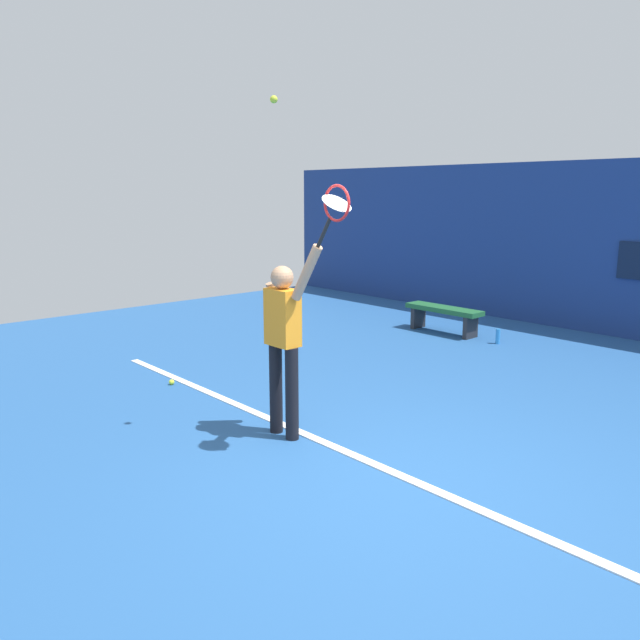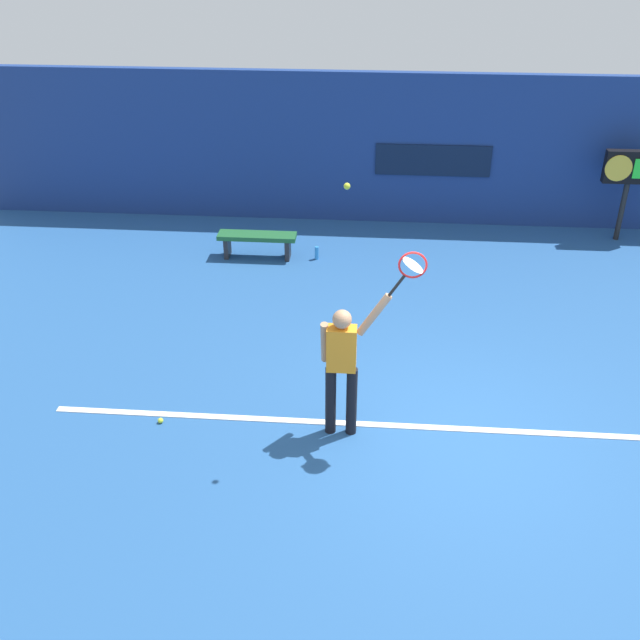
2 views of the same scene
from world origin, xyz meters
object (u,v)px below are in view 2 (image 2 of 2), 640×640
tennis_player (342,362)px  water_bottle (317,253)px  tennis_racket (411,268)px  tennis_ball (347,186)px  spare_ball (160,421)px  scoreboard_clock (630,171)px  court_bench (257,240)px

tennis_player → water_bottle: tennis_player is taller
tennis_racket → tennis_ball: size_ratio=8.86×
water_bottle → spare_ball: size_ratio=3.53×
tennis_player → tennis_racket: (0.72, -0.00, 1.24)m
tennis_ball → tennis_racket: bearing=7.6°
scoreboard_clock → spare_ball: (-7.14, -6.27, -1.31)m
tennis_racket → tennis_ball: bearing=-172.4°
scoreboard_clock → spare_ball: 9.59m
water_bottle → tennis_ball: bearing=-81.7°
scoreboard_clock → court_bench: 6.89m
tennis_ball → scoreboard_clock: bearing=52.5°
court_bench → tennis_racket: bearing=-63.1°
spare_ball → tennis_racket: bearing=0.2°
tennis_ball → court_bench: tennis_ball is taller
tennis_player → water_bottle: 5.05m
tennis_player → court_bench: size_ratio=1.38×
tennis_racket → spare_ball: tennis_racket is taller
tennis_player → spare_ball: 2.45m
tennis_racket → court_bench: (-2.50, 4.92, -1.91)m
tennis_racket → water_bottle: tennis_racket is taller
tennis_racket → tennis_ball: (-0.69, -0.09, 0.92)m
scoreboard_clock → court_bench: scoreboard_clock is taller
scoreboard_clock → tennis_player: bearing=-128.0°
tennis_ball → water_bottle: bearing=98.3°
court_bench → water_bottle: bearing=0.0°
tennis_racket → scoreboard_clock: tennis_racket is taller
tennis_racket → court_bench: bearing=116.9°
tennis_player → scoreboard_clock: bearing=52.0°
tennis_player → water_bottle: size_ratio=8.02×
scoreboard_clock → court_bench: size_ratio=1.23×
tennis_player → tennis_ball: size_ratio=28.32×
scoreboard_clock → court_bench: (-6.68, -1.34, -1.00)m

